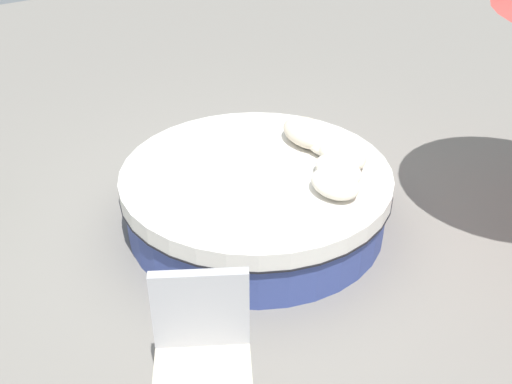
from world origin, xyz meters
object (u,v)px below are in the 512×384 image
object	(u,v)px
throw_pillow_2	(342,155)
patio_chair	(202,348)
throw_pillow_4	(308,133)
round_bed	(256,197)
throw_pillow_1	(338,170)
throw_pillow_0	(335,183)
throw_pillow_3	(326,145)

from	to	relation	value
throw_pillow_2	patio_chair	size ratio (longest dim) A/B	0.47
throw_pillow_4	patio_chair	size ratio (longest dim) A/B	0.54
round_bed	throw_pillow_4	distance (m)	0.73
throw_pillow_1	patio_chair	world-z (taller)	patio_chair
throw_pillow_0	patio_chair	bearing A→B (deg)	116.48
throw_pillow_1	throw_pillow_2	distance (m)	0.23
throw_pillow_3	throw_pillow_4	size ratio (longest dim) A/B	0.86
round_bed	patio_chair	world-z (taller)	patio_chair
throw_pillow_0	throw_pillow_1	distance (m)	0.22
round_bed	throw_pillow_3	xyz separation A→B (m)	(-0.09, -0.65, 0.33)
throw_pillow_4	throw_pillow_2	bearing A→B (deg)	-179.62
throw_pillow_0	throw_pillow_4	bearing A→B (deg)	-24.13
round_bed	throw_pillow_2	world-z (taller)	throw_pillow_2
throw_pillow_2	patio_chair	bearing A→B (deg)	119.55
throw_pillow_3	throw_pillow_0	bearing A→B (deg)	145.51
throw_pillow_2	round_bed	bearing A→B (deg)	63.18
throw_pillow_2	throw_pillow_3	world-z (taller)	throw_pillow_2
throw_pillow_1	patio_chair	bearing A→B (deg)	118.27
throw_pillow_1	throw_pillow_3	world-z (taller)	throw_pillow_1
round_bed	patio_chair	xyz separation A→B (m)	(-1.43, 1.34, 0.30)
throw_pillow_0	throw_pillow_2	bearing A→B (deg)	-47.96
throw_pillow_4	patio_chair	bearing A→B (deg)	128.37
throw_pillow_3	throw_pillow_4	world-z (taller)	throw_pillow_4
round_bed	throw_pillow_1	distance (m)	0.73
throw_pillow_1	throw_pillow_4	distance (m)	0.61
round_bed	throw_pillow_4	xyz separation A→B (m)	(0.12, -0.62, 0.36)
throw_pillow_0	throw_pillow_1	xyz separation A→B (m)	(0.15, -0.16, -0.01)
throw_pillow_0	throw_pillow_4	world-z (taller)	throw_pillow_4
throw_pillow_1	patio_chair	size ratio (longest dim) A/B	0.45
throw_pillow_1	throw_pillow_3	distance (m)	0.43
round_bed	throw_pillow_4	bearing A→B (deg)	-78.84
round_bed	throw_pillow_1	world-z (taller)	throw_pillow_1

